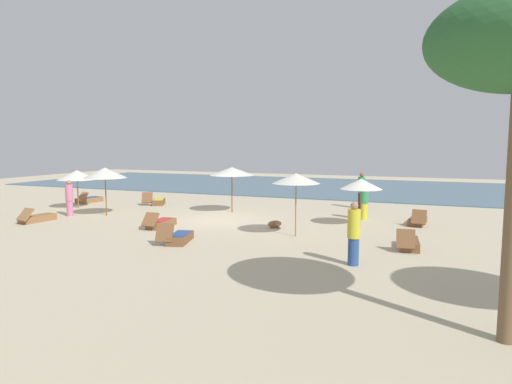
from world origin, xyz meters
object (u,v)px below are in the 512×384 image
lounger_1 (89,200)px  umbrella_1 (77,175)px  lounger_3 (160,223)px  person_4 (354,234)px  dog (275,224)px  person_1 (361,191)px  umbrella_4 (232,171)px  person_2 (364,200)px  lounger_0 (158,201)px  person_3 (69,198)px  umbrella_2 (105,173)px  lounger_4 (36,218)px  lounger_5 (179,237)px  umbrella_0 (296,178)px  lounger_2 (409,243)px  umbrella_3 (361,184)px  lounger_6 (418,221)px

lounger_1 → umbrella_1: bearing=-60.3°
lounger_3 → person_4: bearing=-18.7°
dog → person_1: bearing=71.0°
umbrella_4 → person_2: size_ratio=1.29×
lounger_0 → person_3: (-1.51, -4.96, 0.68)m
umbrella_2 → person_2: umbrella_2 is taller
umbrella_4 → person_3: size_ratio=1.32×
umbrella_4 → person_3: umbrella_4 is taller
lounger_4 → lounger_5: 8.06m
umbrella_0 → lounger_1: size_ratio=1.30×
lounger_5 → person_3: bearing=159.2°
umbrella_1 → lounger_0: size_ratio=1.17×
person_4 → dog: person_4 is taller
person_3 → person_4: bearing=-14.6°
lounger_1 → lounger_4: (2.46, -5.88, -0.01)m
lounger_2 → umbrella_1: bearing=169.8°
person_3 → person_4: (13.89, -3.61, 0.05)m
umbrella_4 → lounger_1: bearing=178.7°
umbrella_3 → person_1: (-0.76, 5.09, -0.81)m
umbrella_0 → lounger_3: 6.00m
umbrella_1 → umbrella_2: (2.99, -1.35, 0.27)m
lounger_4 → person_3: (0.20, 1.74, 0.69)m
umbrella_0 → lounger_0: (-9.71, 5.41, -1.97)m
lounger_4 → lounger_3: bearing=9.3°
lounger_3 → person_3: bearing=171.9°
lounger_4 → lounger_6: 16.45m
umbrella_1 → person_2: umbrella_1 is taller
lounger_0 → lounger_3: size_ratio=1.00×
person_1 → lounger_0: bearing=-166.0°
umbrella_0 → umbrella_1: bearing=168.5°
umbrella_1 → umbrella_4: (8.10, 1.81, 0.28)m
lounger_5 → dog: size_ratio=2.80×
umbrella_1 → lounger_3: bearing=-22.4°
lounger_3 → lounger_5: size_ratio=1.00×
umbrella_1 → umbrella_2: bearing=-24.3°
umbrella_0 → lounger_3: size_ratio=1.35×
umbrella_0 → umbrella_1: size_ratio=1.15×
lounger_1 → umbrella_0: bearing=-18.3°
lounger_2 → person_1: person_1 is taller
lounger_0 → person_1: (10.83, 2.69, 0.77)m
umbrella_2 → lounger_0: 4.58m
umbrella_3 → umbrella_4: umbrella_4 is taller
umbrella_3 → person_1: 5.21m
umbrella_1 → lounger_4: size_ratio=1.16×
lounger_4 → lounger_5: lounger_5 is taller
umbrella_4 → lounger_4: umbrella_4 is taller
lounger_4 → person_3: person_3 is taller
umbrella_4 → lounger_0: bearing=168.6°
person_2 → dog: 4.61m
umbrella_1 → umbrella_3: bearing=1.7°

